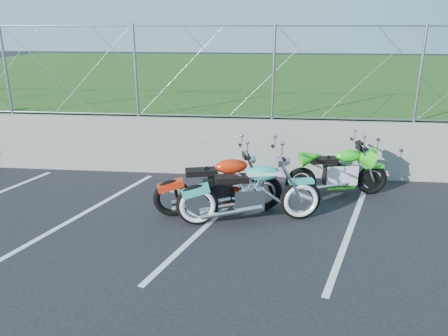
# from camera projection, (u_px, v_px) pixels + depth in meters

# --- Properties ---
(ground) EXTENTS (90.00, 90.00, 0.00)m
(ground) POSITION_uv_depth(u_px,v_px,m) (205.00, 248.00, 6.77)
(ground) COLOR black
(ground) RESTS_ON ground
(retaining_wall) EXTENTS (30.00, 0.22, 1.30)m
(retaining_wall) POSITION_uv_depth(u_px,v_px,m) (226.00, 146.00, 9.87)
(retaining_wall) COLOR slate
(retaining_wall) RESTS_ON ground
(grass_field) EXTENTS (30.00, 20.00, 1.30)m
(grass_field) POSITION_uv_depth(u_px,v_px,m) (248.00, 85.00, 19.30)
(grass_field) COLOR #1F4512
(grass_field) RESTS_ON ground
(chain_link_fence) EXTENTS (28.00, 0.03, 2.00)m
(chain_link_fence) POSITION_uv_depth(u_px,v_px,m) (227.00, 72.00, 9.34)
(chain_link_fence) COLOR gray
(chain_link_fence) RESTS_ON retaining_wall
(parking_lines) EXTENTS (18.29, 4.31, 0.01)m
(parking_lines) POSITION_uv_depth(u_px,v_px,m) (281.00, 223.00, 7.60)
(parking_lines) COLOR silver
(parking_lines) RESTS_ON ground
(cruiser_turquoise) EXTENTS (2.50, 0.85, 1.26)m
(cruiser_turquoise) POSITION_uv_depth(u_px,v_px,m) (251.00, 195.00, 7.50)
(cruiser_turquoise) COLOR black
(cruiser_turquoise) RESTS_ON ground
(naked_orange) EXTENTS (2.31, 0.87, 1.18)m
(naked_orange) POSITION_uv_depth(u_px,v_px,m) (221.00, 187.00, 7.85)
(naked_orange) COLOR black
(naked_orange) RESTS_ON ground
(sportbike_green) EXTENTS (2.07, 0.74, 1.08)m
(sportbike_green) POSITION_uv_depth(u_px,v_px,m) (339.00, 173.00, 8.66)
(sportbike_green) COLOR black
(sportbike_green) RESTS_ON ground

